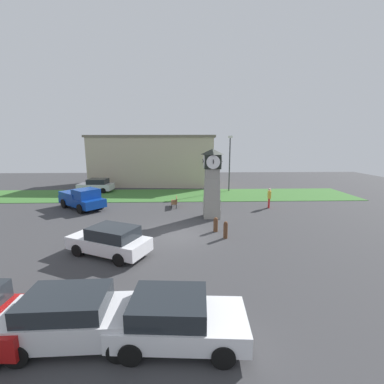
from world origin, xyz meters
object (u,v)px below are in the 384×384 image
(car_far_lot, at_px, (96,185))
(bench, at_px, (175,201))
(car_silver_hatch, at_px, (110,240))
(street_lamp_near_road, at_px, (230,160))
(pedestrian_near_bench, at_px, (269,197))
(clock_tower, at_px, (212,183))
(bollard_mid_row, at_px, (216,224))
(car_by_building, at_px, (176,318))
(car_near_tower, at_px, (76,317))
(bollard_near_tower, at_px, (226,230))
(pickup_truck, at_px, (82,198))

(car_far_lot, height_order, bench, car_far_lot)
(car_far_lot, bearing_deg, car_silver_hatch, -69.68)
(car_far_lot, bearing_deg, bench, -38.25)
(bench, relative_size, street_lamp_near_road, 0.25)
(pedestrian_near_bench, relative_size, street_lamp_near_road, 0.27)
(pedestrian_near_bench, height_order, street_lamp_near_road, street_lamp_near_road)
(clock_tower, xyz_separation_m, pedestrian_near_bench, (5.42, 2.68, -1.65))
(bollard_mid_row, relative_size, bench, 0.59)
(bollard_mid_row, height_order, car_by_building, car_by_building)
(car_near_tower, bearing_deg, street_lamp_near_road, 69.84)
(bollard_near_tower, relative_size, car_by_building, 0.27)
(pickup_truck, bearing_deg, car_silver_hatch, -61.84)
(bollard_mid_row, height_order, car_near_tower, car_near_tower)
(bench, bearing_deg, car_far_lot, 141.75)
(car_near_tower, xyz_separation_m, pickup_truck, (-5.81, 15.55, 0.14))
(car_far_lot, distance_m, pedestrian_near_bench, 19.57)
(car_near_tower, xyz_separation_m, bench, (2.36, 15.85, -0.26))
(car_far_lot, bearing_deg, clock_tower, -40.85)
(clock_tower, height_order, pedestrian_near_bench, clock_tower)
(pickup_truck, bearing_deg, car_near_tower, -69.52)
(pickup_truck, bearing_deg, clock_tower, -15.01)
(car_silver_hatch, bearing_deg, clock_tower, 47.82)
(bollard_near_tower, distance_m, pedestrian_near_bench, 8.80)
(pickup_truck, bearing_deg, bench, 2.14)
(bollard_near_tower, xyz_separation_m, car_by_building, (-2.77, -8.14, 0.19))
(bollard_near_tower, relative_size, street_lamp_near_road, 0.16)
(car_near_tower, distance_m, pedestrian_near_bench, 18.65)
(pickup_truck, relative_size, pedestrian_near_bench, 2.76)
(car_silver_hatch, relative_size, street_lamp_near_road, 0.71)
(pickup_truck, bearing_deg, bollard_mid_row, -29.63)
(car_far_lot, height_order, car_silver_hatch, car_far_lot)
(clock_tower, bearing_deg, car_far_lot, 139.15)
(bollard_near_tower, relative_size, bench, 0.66)
(street_lamp_near_road, bearing_deg, car_far_lot, -179.75)
(bench, bearing_deg, pickup_truck, -177.86)
(pickup_truck, distance_m, bench, 8.18)
(bench, height_order, pedestrian_near_bench, pedestrian_near_bench)
(clock_tower, distance_m, bollard_near_tower, 5.01)
(car_near_tower, relative_size, bench, 2.62)
(bollard_mid_row, distance_m, pedestrian_near_bench, 8.14)
(car_silver_hatch, xyz_separation_m, pedestrian_near_bench, (11.41, 9.29, 0.25))
(clock_tower, relative_size, street_lamp_near_road, 0.81)
(car_by_building, relative_size, car_silver_hatch, 0.87)
(clock_tower, bearing_deg, car_silver_hatch, -132.18)
(bollard_near_tower, xyz_separation_m, car_silver_hatch, (-6.36, -2.10, 0.23))
(bollard_mid_row, xyz_separation_m, bench, (-2.88, 6.59, 0.04))
(car_by_building, distance_m, pickup_truck, 17.91)
(car_far_lot, height_order, pedestrian_near_bench, pedestrian_near_bench)
(car_silver_hatch, height_order, bench, car_silver_hatch)
(bollard_near_tower, xyz_separation_m, car_far_lot, (-12.79, 15.25, 0.25))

